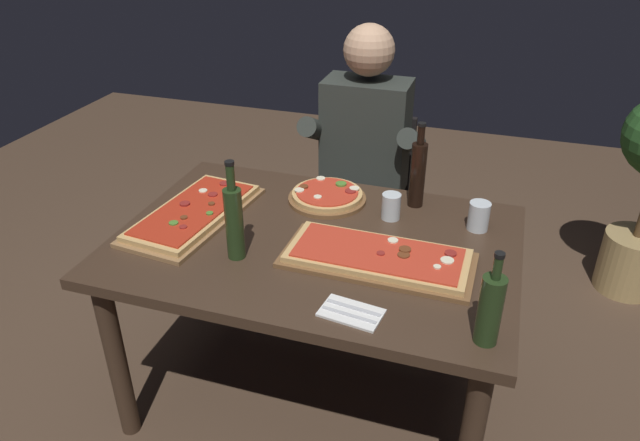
% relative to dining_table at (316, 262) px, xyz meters
% --- Properties ---
extents(ground_plane, '(6.40, 6.40, 0.00)m').
position_rel_dining_table_xyz_m(ground_plane, '(0.00, 0.00, -0.64)').
color(ground_plane, '#4C3828').
extents(dining_table, '(1.40, 0.96, 0.74)m').
position_rel_dining_table_xyz_m(dining_table, '(0.00, 0.00, 0.00)').
color(dining_table, '#3D2B1E').
rests_on(dining_table, ground_plane).
extents(pizza_rectangular_front, '(0.64, 0.29, 0.05)m').
position_rel_dining_table_xyz_m(pizza_rectangular_front, '(0.24, -0.08, 0.12)').
color(pizza_rectangular_front, brown).
rests_on(pizza_rectangular_front, dining_table).
extents(pizza_rectangular_left, '(0.35, 0.62, 0.05)m').
position_rel_dining_table_xyz_m(pizza_rectangular_left, '(-0.48, 0.01, 0.12)').
color(pizza_rectangular_left, olive).
rests_on(pizza_rectangular_left, dining_table).
extents(pizza_round_far, '(0.31, 0.31, 0.05)m').
position_rel_dining_table_xyz_m(pizza_round_far, '(-0.05, 0.29, 0.12)').
color(pizza_round_far, brown).
rests_on(pizza_round_far, dining_table).
extents(wine_bottle_dark, '(0.07, 0.07, 0.29)m').
position_rel_dining_table_xyz_m(wine_bottle_dark, '(0.61, -0.36, 0.21)').
color(wine_bottle_dark, '#233819').
rests_on(wine_bottle_dark, dining_table).
extents(oil_bottle_amber, '(0.06, 0.06, 0.34)m').
position_rel_dining_table_xyz_m(oil_bottle_amber, '(0.29, 0.37, 0.23)').
color(oil_bottle_amber, black).
rests_on(oil_bottle_amber, dining_table).
extents(vinegar_bottle_green, '(0.06, 0.06, 0.35)m').
position_rel_dining_table_xyz_m(vinegar_bottle_green, '(-0.22, -0.18, 0.23)').
color(vinegar_bottle_green, '#233819').
rests_on(vinegar_bottle_green, dining_table).
extents(tumbler_near_camera, '(0.08, 0.08, 0.11)m').
position_rel_dining_table_xyz_m(tumbler_near_camera, '(0.54, 0.25, 0.15)').
color(tumbler_near_camera, silver).
rests_on(tumbler_near_camera, dining_table).
extents(tumbler_far_side, '(0.07, 0.07, 0.10)m').
position_rel_dining_table_xyz_m(tumbler_far_side, '(0.22, 0.23, 0.14)').
color(tumbler_far_side, silver).
rests_on(tumbler_far_side, dining_table).
extents(napkin_cutlery_set, '(0.19, 0.13, 0.01)m').
position_rel_dining_table_xyz_m(napkin_cutlery_set, '(0.23, -0.36, 0.10)').
color(napkin_cutlery_set, white).
rests_on(napkin_cutlery_set, dining_table).
extents(diner_chair, '(0.44, 0.44, 0.87)m').
position_rel_dining_table_xyz_m(diner_chair, '(-0.02, 0.86, -0.16)').
color(diner_chair, black).
rests_on(diner_chair, ground_plane).
extents(seated_diner, '(0.53, 0.41, 1.33)m').
position_rel_dining_table_xyz_m(seated_diner, '(-0.02, 0.74, 0.10)').
color(seated_diner, '#23232D').
rests_on(seated_diner, ground_plane).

